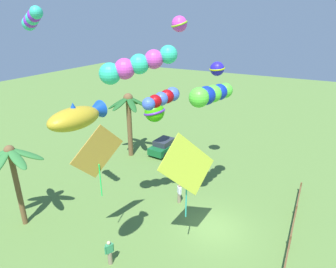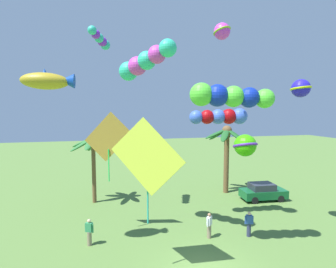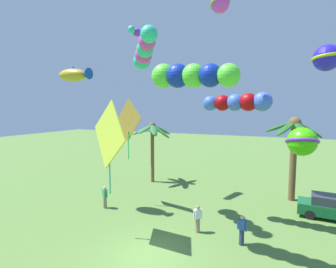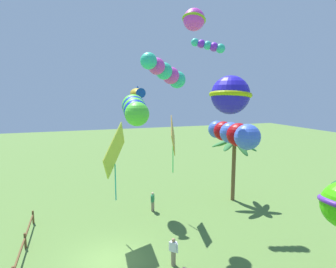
# 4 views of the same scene
# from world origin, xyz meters

# --- Properties ---
(palm_tree_0) EXTENTS (3.78, 3.85, 5.84)m
(palm_tree_0) POSITION_xyz_m (-5.67, 11.63, 4.67)
(palm_tree_0) COLOR brown
(palm_tree_0) RESTS_ON ground
(palm_tree_1) EXTENTS (4.21, 3.99, 6.51)m
(palm_tree_1) POSITION_xyz_m (6.61, 11.48, 4.90)
(palm_tree_1) COLOR brown
(palm_tree_1) RESTS_ON ground
(parked_car_0) EXTENTS (4.02, 2.00, 1.51)m
(parked_car_0) POSITION_xyz_m (8.85, 8.71, 0.75)
(parked_car_0) COLOR #145B2D
(parked_car_0) RESTS_ON ground
(spectator_0) EXTENTS (0.53, 0.32, 1.59)m
(spectator_0) POSITION_xyz_m (4.05, 3.00, 0.81)
(spectator_0) COLOR #2D3351
(spectator_0) RESTS_ON ground
(spectator_1) EXTENTS (0.43, 0.43, 1.59)m
(spectator_1) POSITION_xyz_m (1.54, 3.40, 0.81)
(spectator_1) COLOR gray
(spectator_1) RESTS_ON ground
(spectator_2) EXTENTS (0.50, 0.38, 1.59)m
(spectator_2) POSITION_xyz_m (-5.66, 4.23, 0.81)
(spectator_2) COLOR gray
(spectator_2) RESTS_ON ground
(kite_ball_0) EXTENTS (1.79, 1.79, 1.15)m
(kite_ball_0) POSITION_xyz_m (7.45, 3.02, 9.32)
(kite_ball_0) COLOR #261CC5
(kite_tube_1) EXTENTS (1.51, 2.41, 1.16)m
(kite_tube_1) POSITION_xyz_m (-4.86, 8.60, 13.03)
(kite_tube_1) COLOR #30C0A2
(kite_tube_2) EXTENTS (4.20, 1.31, 1.13)m
(kite_tube_2) POSITION_xyz_m (3.29, 5.76, 7.49)
(kite_tube_2) COLOR blue
(kite_ball_3) EXTENTS (1.55, 1.55, 1.00)m
(kite_ball_3) POSITION_xyz_m (2.46, 4.03, 12.76)
(kite_ball_3) COLOR #E63ECB
(kite_tube_4) EXTENTS (2.97, 3.57, 2.01)m
(kite_tube_4) POSITION_xyz_m (-2.32, 4.25, 10.75)
(kite_tube_4) COLOR #2DCA9B
(kite_ball_5) EXTENTS (2.24, 2.23, 1.90)m
(kite_ball_5) POSITION_xyz_m (7.02, 8.76, 4.95)
(kite_ball_5) COLOR #3BBF0C
(kite_diamond_6) EXTENTS (2.94, 1.32, 4.43)m
(kite_diamond_6) POSITION_xyz_m (-4.45, 5.52, 6.21)
(kite_diamond_6) COLOR #BE8E35
(kite_tube_7) EXTENTS (4.46, 1.66, 1.31)m
(kite_tube_7) POSITION_xyz_m (1.68, 1.35, 8.66)
(kite_tube_7) COLOR #54D935
(kite_diamond_8) EXTENTS (3.29, 1.85, 5.14)m
(kite_diamond_8) POSITION_xyz_m (-2.71, 0.92, 5.72)
(kite_diamond_8) COLOR #B9CE35
(kite_fish_9) EXTENTS (2.71, 1.30, 1.11)m
(kite_fish_9) POSITION_xyz_m (-7.44, 3.56, 9.45)
(kite_fish_9) COLOR #B49721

